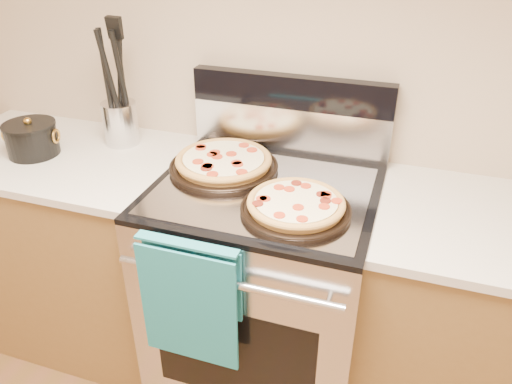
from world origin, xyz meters
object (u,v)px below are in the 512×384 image
(range_body, at_px, (264,292))
(saucepan, at_px, (32,140))
(pepperoni_pizza_front, at_px, (296,206))
(pepperoni_pizza_back, at_px, (224,163))
(utensil_crock, at_px, (121,123))

(range_body, distance_m, saucepan, 1.08)
(pepperoni_pizza_front, bearing_deg, pepperoni_pizza_back, 148.05)
(pepperoni_pizza_front, height_order, utensil_crock, utensil_crock)
(pepperoni_pizza_front, xyz_separation_m, saucepan, (-1.08, 0.11, 0.02))
(range_body, distance_m, utensil_crock, 0.89)
(utensil_crock, bearing_deg, pepperoni_pizza_front, -21.39)
(saucepan, bearing_deg, utensil_crock, 36.90)
(range_body, bearing_deg, pepperoni_pizza_back, 158.75)
(range_body, xyz_separation_m, saucepan, (-0.94, -0.02, 0.52))
(range_body, bearing_deg, pepperoni_pizza_front, -42.75)
(utensil_crock, bearing_deg, saucepan, -143.10)
(utensil_crock, relative_size, saucepan, 0.90)
(pepperoni_pizza_front, distance_m, saucepan, 1.09)
(pepperoni_pizza_back, relative_size, utensil_crock, 2.25)
(pepperoni_pizza_front, relative_size, utensil_crock, 1.98)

